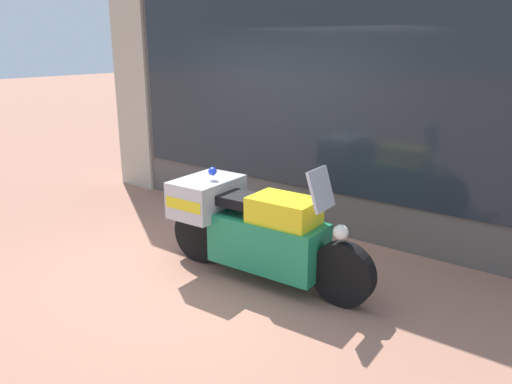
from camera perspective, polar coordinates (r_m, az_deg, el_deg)
ground_plane at (r=5.43m, az=-7.60°, el=-8.60°), size 60.00×60.00×0.00m
shop_building at (r=6.70m, az=1.80°, el=12.13°), size 6.63×0.55×3.53m
window_display at (r=6.61m, az=6.51°, el=0.52°), size 5.45×0.30×2.02m
paramedic_motorcycle at (r=5.00m, az=-0.55°, el=-3.86°), size 2.32×0.77×1.24m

